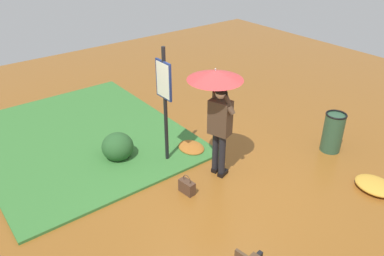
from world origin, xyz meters
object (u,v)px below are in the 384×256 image
(info_sign_post, at_px, (164,93))
(trash_bin, at_px, (333,132))
(person_with_umbrella, at_px, (217,96))
(handbag, at_px, (187,187))

(info_sign_post, height_order, trash_bin, info_sign_post)
(person_with_umbrella, distance_m, handbag, 1.64)
(info_sign_post, bearing_deg, trash_bin, -121.14)
(info_sign_post, relative_size, handbag, 6.22)
(handbag, bearing_deg, info_sign_post, -15.75)
(person_with_umbrella, height_order, info_sign_post, info_sign_post)
(info_sign_post, distance_m, handbag, 1.71)
(info_sign_post, bearing_deg, handbag, 164.25)
(person_with_umbrella, xyz_separation_m, info_sign_post, (0.87, 0.50, -0.11))
(info_sign_post, xyz_separation_m, handbag, (-1.04, 0.29, -1.32))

